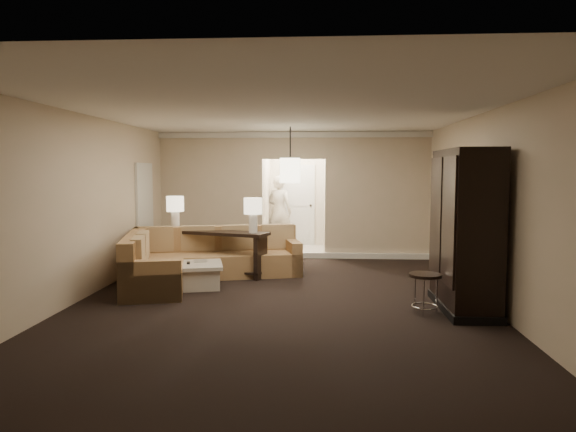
# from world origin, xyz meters

# --- Properties ---
(ground) EXTENTS (8.00, 8.00, 0.00)m
(ground) POSITION_xyz_m (0.00, 0.00, 0.00)
(ground) COLOR black
(ground) RESTS_ON ground
(wall_back) EXTENTS (6.00, 0.04, 2.80)m
(wall_back) POSITION_xyz_m (0.00, 4.00, 1.40)
(wall_back) COLOR beige
(wall_back) RESTS_ON ground
(wall_front) EXTENTS (6.00, 0.04, 2.80)m
(wall_front) POSITION_xyz_m (0.00, -4.00, 1.40)
(wall_front) COLOR beige
(wall_front) RESTS_ON ground
(wall_left) EXTENTS (0.04, 8.00, 2.80)m
(wall_left) POSITION_xyz_m (-3.00, 0.00, 1.40)
(wall_left) COLOR beige
(wall_left) RESTS_ON ground
(wall_right) EXTENTS (0.04, 8.00, 2.80)m
(wall_right) POSITION_xyz_m (3.00, 0.00, 1.40)
(wall_right) COLOR beige
(wall_right) RESTS_ON ground
(ceiling) EXTENTS (6.00, 8.00, 0.02)m
(ceiling) POSITION_xyz_m (0.00, 0.00, 2.80)
(ceiling) COLOR white
(ceiling) RESTS_ON wall_back
(crown_molding) EXTENTS (6.00, 0.10, 0.12)m
(crown_molding) POSITION_xyz_m (0.00, 3.95, 2.73)
(crown_molding) COLOR silver
(crown_molding) RESTS_ON wall_back
(baseboard) EXTENTS (6.00, 0.10, 0.12)m
(baseboard) POSITION_xyz_m (0.00, 3.95, 0.06)
(baseboard) COLOR silver
(baseboard) RESTS_ON ground
(side_door) EXTENTS (0.05, 0.90, 2.10)m
(side_door) POSITION_xyz_m (-2.97, 2.80, 1.05)
(side_door) COLOR silver
(side_door) RESTS_ON ground
(foyer) EXTENTS (1.44, 2.02, 2.80)m
(foyer) POSITION_xyz_m (0.00, 5.34, 1.30)
(foyer) COLOR beige
(foyer) RESTS_ON ground
(sectional_sofa) EXTENTS (3.19, 2.99, 0.91)m
(sectional_sofa) POSITION_xyz_m (-1.58, 1.49, 0.36)
(sectional_sofa) COLOR brown
(sectional_sofa) RESTS_ON ground
(coffee_table) EXTENTS (1.21, 1.21, 0.42)m
(coffee_table) POSITION_xyz_m (-1.56, 1.00, 0.21)
(coffee_table) COLOR silver
(coffee_table) RESTS_ON ground
(console_table) EXTENTS (2.18, 1.13, 0.83)m
(console_table) POSITION_xyz_m (-1.40, 2.00, 0.49)
(console_table) COLOR black
(console_table) RESTS_ON ground
(armoire) EXTENTS (0.67, 1.56, 2.24)m
(armoire) POSITION_xyz_m (2.59, -0.19, 1.07)
(armoire) COLOR black
(armoire) RESTS_ON ground
(drink_table) EXTENTS (0.44, 0.44, 0.55)m
(drink_table) POSITION_xyz_m (2.02, -0.43, 0.39)
(drink_table) COLOR black
(drink_table) RESTS_ON ground
(table_lamp_left) EXTENTS (0.33, 0.33, 0.63)m
(table_lamp_left) POSITION_xyz_m (-2.18, 2.26, 1.25)
(table_lamp_left) COLOR white
(table_lamp_left) RESTS_ON console_table
(table_lamp_right) EXTENTS (0.33, 0.33, 0.63)m
(table_lamp_right) POSITION_xyz_m (-0.62, 1.74, 1.25)
(table_lamp_right) COLOR white
(table_lamp_right) RESTS_ON console_table
(pendant_light) EXTENTS (0.38, 0.38, 1.09)m
(pendant_light) POSITION_xyz_m (0.00, 2.70, 1.95)
(pendant_light) COLOR black
(pendant_light) RESTS_ON ceiling
(person) EXTENTS (0.86, 0.71, 2.02)m
(person) POSITION_xyz_m (-0.44, 5.53, 1.01)
(person) COLOR beige
(person) RESTS_ON ground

